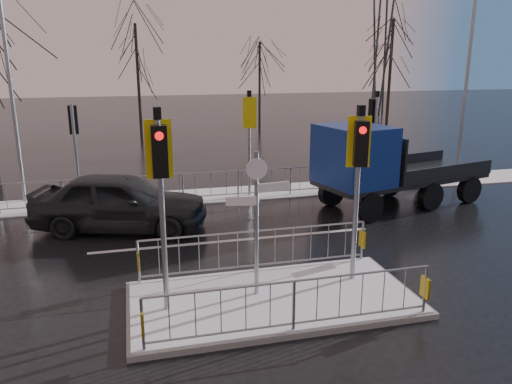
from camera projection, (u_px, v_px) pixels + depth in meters
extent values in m
plane|color=black|center=(273.00, 302.00, 10.55)|extent=(120.00, 120.00, 0.00)
cube|color=white|center=(209.00, 196.00, 18.59)|extent=(30.00, 2.00, 0.04)
cube|color=silver|center=(235.00, 240.00, 14.10)|extent=(8.00, 0.15, 0.01)
cube|color=slate|center=(273.00, 300.00, 10.53)|extent=(6.00, 3.00, 0.12)
cube|color=white|center=(273.00, 296.00, 10.51)|extent=(5.85, 2.85, 0.03)
cube|color=gold|center=(142.00, 323.00, 8.44)|extent=(0.05, 0.28, 0.42)
cube|color=gold|center=(425.00, 287.00, 9.73)|extent=(0.05, 0.28, 0.42)
cube|color=gold|center=(138.00, 260.00, 11.02)|extent=(0.05, 0.28, 0.42)
cube|color=gold|center=(362.00, 239.00, 12.31)|extent=(0.05, 0.28, 0.42)
cylinder|color=gray|center=(163.00, 220.00, 9.50)|extent=(0.11, 0.11, 3.80)
cube|color=black|center=(160.00, 152.00, 8.97)|extent=(0.28, 0.22, 0.95)
cylinder|color=red|center=(159.00, 136.00, 8.79)|extent=(0.16, 0.04, 0.16)
cube|color=yellow|center=(159.00, 149.00, 9.21)|extent=(0.50, 0.03, 1.10)
cube|color=black|center=(157.00, 113.00, 8.97)|extent=(0.14, 0.14, 0.22)
cylinder|color=gray|center=(356.00, 201.00, 10.88)|extent=(0.11, 0.11, 3.70)
cube|color=black|center=(361.00, 144.00, 10.37)|extent=(0.33, 0.28, 0.95)
cylinder|color=red|center=(363.00, 130.00, 10.19)|extent=(0.16, 0.08, 0.16)
cube|color=yellow|center=(359.00, 142.00, 10.61)|extent=(0.49, 0.16, 1.10)
cube|color=black|center=(361.00, 110.00, 10.37)|extent=(0.14, 0.14, 0.22)
cylinder|color=gray|center=(256.00, 226.00, 10.23)|extent=(0.09, 0.09, 3.10)
cube|color=silver|center=(273.00, 187.00, 10.10)|extent=(0.70, 0.14, 0.18)
cube|color=silver|center=(241.00, 201.00, 10.01)|extent=(0.62, 0.15, 0.18)
cylinder|color=silver|center=(257.00, 169.00, 9.88)|extent=(0.44, 0.03, 0.44)
cylinder|color=gray|center=(76.00, 156.00, 16.77)|extent=(0.11, 0.11, 3.50)
cube|color=black|center=(73.00, 120.00, 16.62)|extent=(0.28, 0.22, 0.95)
cylinder|color=red|center=(73.00, 110.00, 16.65)|extent=(0.16, 0.04, 0.16)
cylinder|color=gray|center=(249.00, 147.00, 18.19)|extent=(0.11, 0.11, 3.60)
cube|color=black|center=(248.00, 112.00, 18.03)|extent=(0.28, 0.22, 0.95)
cylinder|color=red|center=(247.00, 103.00, 18.05)|extent=(0.16, 0.04, 0.16)
cube|color=yellow|center=(250.00, 113.00, 17.79)|extent=(0.50, 0.03, 1.10)
cube|color=black|center=(249.00, 94.00, 17.68)|extent=(0.14, 0.14, 0.22)
cylinder|color=gray|center=(374.00, 143.00, 19.39)|extent=(0.11, 0.11, 3.50)
cube|color=black|center=(373.00, 111.00, 19.23)|extent=(0.33, 0.28, 0.95)
cylinder|color=red|center=(371.00, 103.00, 19.24)|extent=(0.16, 0.08, 0.16)
cube|color=black|center=(377.00, 94.00, 18.90)|extent=(0.14, 0.14, 0.22)
imported|color=black|center=(120.00, 202.00, 14.76)|extent=(5.48, 3.43, 1.74)
cylinder|color=black|center=(369.00, 207.00, 15.61)|extent=(0.99, 0.50, 0.95)
cylinder|color=black|center=(331.00, 192.00, 17.31)|extent=(0.99, 0.50, 0.95)
cylinder|color=black|center=(430.00, 196.00, 16.81)|extent=(0.99, 0.50, 0.95)
cylinder|color=black|center=(389.00, 184.00, 18.50)|extent=(0.99, 0.50, 0.95)
cylinder|color=black|center=(469.00, 190.00, 17.67)|extent=(0.99, 0.50, 0.95)
cylinder|color=black|center=(427.00, 178.00, 19.36)|extent=(0.99, 0.50, 0.95)
cube|color=black|center=(402.00, 178.00, 17.37)|extent=(6.59, 3.59, 0.15)
cube|color=navy|center=(354.00, 155.00, 16.11)|extent=(2.38, 2.65, 1.89)
cube|color=black|center=(377.00, 141.00, 16.43)|extent=(0.48, 1.85, 1.04)
cube|color=#2D3033|center=(338.00, 189.00, 16.13)|extent=(0.62, 2.14, 0.33)
cube|color=black|center=(424.00, 172.00, 17.80)|extent=(4.58, 3.19, 0.11)
cube|color=black|center=(382.00, 156.00, 16.68)|extent=(0.61, 2.23, 1.42)
cylinder|color=black|center=(139.00, 84.00, 29.74)|extent=(0.19, 0.19, 6.90)
cylinder|color=black|center=(260.00, 88.00, 33.64)|extent=(0.16, 0.16, 5.98)
cylinder|color=black|center=(390.00, 78.00, 32.56)|extent=(0.20, 0.20, 7.36)
cylinder|color=gray|center=(466.00, 83.00, 19.95)|extent=(0.14, 0.14, 8.00)
cylinder|color=gray|center=(10.00, 85.00, 16.81)|extent=(0.14, 0.14, 8.20)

